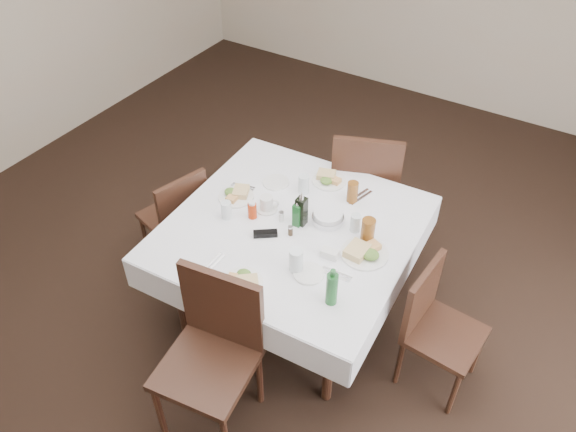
% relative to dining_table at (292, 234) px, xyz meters
% --- Properties ---
extents(ground_plane, '(7.00, 7.00, 0.00)m').
position_rel_dining_table_xyz_m(ground_plane, '(-0.11, -0.12, -0.69)').
color(ground_plane, black).
extents(room_shell, '(6.04, 7.04, 2.80)m').
position_rel_dining_table_xyz_m(room_shell, '(-0.11, -0.12, 1.02)').
color(room_shell, beige).
rests_on(room_shell, ground).
extents(dining_table, '(1.54, 1.54, 0.76)m').
position_rel_dining_table_xyz_m(dining_table, '(0.00, 0.00, 0.00)').
color(dining_table, black).
rests_on(dining_table, ground).
extents(chair_north, '(0.63, 0.63, 1.02)m').
position_rel_dining_table_xyz_m(chair_north, '(0.10, 0.86, -0.10)').
color(chair_north, black).
rests_on(chair_north, ground).
extents(chair_south, '(0.54, 0.54, 1.02)m').
position_rel_dining_table_xyz_m(chair_south, '(0.04, -0.87, -0.11)').
color(chair_south, black).
rests_on(chair_south, ground).
extents(chair_east, '(0.44, 0.44, 0.86)m').
position_rel_dining_table_xyz_m(chair_east, '(0.98, -0.02, -0.20)').
color(chair_east, black).
rests_on(chair_east, ground).
extents(chair_west, '(0.49, 0.49, 0.84)m').
position_rel_dining_table_xyz_m(chair_west, '(-0.92, -0.05, -0.21)').
color(chair_west, black).
rests_on(chair_west, ground).
extents(meal_north, '(0.23, 0.23, 0.05)m').
position_rel_dining_table_xyz_m(meal_north, '(-0.03, 0.52, 0.09)').
color(meal_north, white).
rests_on(meal_north, dining_table).
extents(meal_south, '(0.23, 0.23, 0.05)m').
position_rel_dining_table_xyz_m(meal_south, '(0.02, -0.55, 0.09)').
color(meal_south, white).
rests_on(meal_south, dining_table).
extents(meal_east, '(0.28, 0.28, 0.06)m').
position_rel_dining_table_xyz_m(meal_east, '(0.49, 0.00, 0.10)').
color(meal_east, white).
rests_on(meal_east, dining_table).
extents(meal_west, '(0.24, 0.24, 0.05)m').
position_rel_dining_table_xyz_m(meal_west, '(-0.46, 0.05, 0.09)').
color(meal_west, white).
rests_on(meal_west, dining_table).
extents(side_plate_a, '(0.18, 0.18, 0.01)m').
position_rel_dining_table_xyz_m(side_plate_a, '(-0.32, 0.31, 0.08)').
color(side_plate_a, white).
rests_on(side_plate_a, dining_table).
extents(side_plate_b, '(0.18, 0.18, 0.01)m').
position_rel_dining_table_xyz_m(side_plate_b, '(0.29, -0.30, 0.08)').
color(side_plate_b, white).
rests_on(side_plate_b, dining_table).
extents(water_n, '(0.07, 0.07, 0.13)m').
position_rel_dining_table_xyz_m(water_n, '(-0.11, 0.33, 0.14)').
color(water_n, silver).
rests_on(water_n, dining_table).
extents(water_s, '(0.08, 0.08, 0.15)m').
position_rel_dining_table_xyz_m(water_s, '(0.21, -0.31, 0.15)').
color(water_s, silver).
rests_on(water_s, dining_table).
extents(water_e, '(0.06, 0.06, 0.12)m').
position_rel_dining_table_xyz_m(water_e, '(0.35, 0.17, 0.13)').
color(water_e, silver).
rests_on(water_e, dining_table).
extents(water_w, '(0.06, 0.06, 0.12)m').
position_rel_dining_table_xyz_m(water_w, '(-0.39, -0.15, 0.13)').
color(water_w, silver).
rests_on(water_w, dining_table).
extents(iced_tea_a, '(0.07, 0.07, 0.15)m').
position_rel_dining_table_xyz_m(iced_tea_a, '(0.21, 0.41, 0.15)').
color(iced_tea_a, brown).
rests_on(iced_tea_a, dining_table).
extents(iced_tea_b, '(0.08, 0.08, 0.17)m').
position_rel_dining_table_xyz_m(iced_tea_b, '(0.46, 0.12, 0.16)').
color(iced_tea_b, brown).
rests_on(iced_tea_b, dining_table).
extents(bread_basket, '(0.20, 0.20, 0.07)m').
position_rel_dining_table_xyz_m(bread_basket, '(0.17, 0.16, 0.10)').
color(bread_basket, silver).
rests_on(bread_basket, dining_table).
extents(oil_cruet_dark, '(0.06, 0.06, 0.25)m').
position_rel_dining_table_xyz_m(oil_cruet_dark, '(0.04, 0.05, 0.18)').
color(oil_cruet_dark, black).
rests_on(oil_cruet_dark, dining_table).
extents(oil_cruet_green, '(0.05, 0.05, 0.20)m').
position_rel_dining_table_xyz_m(oil_cruet_green, '(0.02, 0.03, 0.16)').
color(oil_cruet_green, '#1B5925').
rests_on(oil_cruet_green, dining_table).
extents(ketchup_bottle, '(0.06, 0.06, 0.12)m').
position_rel_dining_table_xyz_m(ketchup_bottle, '(-0.26, -0.06, 0.13)').
color(ketchup_bottle, '#B12C09').
rests_on(ketchup_bottle, dining_table).
extents(salt_shaker, '(0.03, 0.03, 0.07)m').
position_rel_dining_table_xyz_m(salt_shaker, '(-0.08, 0.01, 0.11)').
color(salt_shaker, white).
rests_on(salt_shaker, dining_table).
extents(pepper_shaker, '(0.03, 0.03, 0.07)m').
position_rel_dining_table_xyz_m(pepper_shaker, '(0.03, -0.07, 0.11)').
color(pepper_shaker, '#3B2C1C').
rests_on(pepper_shaker, dining_table).
extents(coffee_mug, '(0.15, 0.14, 0.10)m').
position_rel_dining_table_xyz_m(coffee_mug, '(-0.22, 0.05, 0.12)').
color(coffee_mug, white).
rests_on(coffee_mug, dining_table).
extents(sunglasses, '(0.15, 0.13, 0.03)m').
position_rel_dining_table_xyz_m(sunglasses, '(-0.09, -0.16, 0.09)').
color(sunglasses, black).
rests_on(sunglasses, dining_table).
extents(green_bottle, '(0.06, 0.06, 0.24)m').
position_rel_dining_table_xyz_m(green_bottle, '(0.50, -0.41, 0.18)').
color(green_bottle, '#1B5925').
rests_on(green_bottle, dining_table).
extents(sugar_caddy, '(0.11, 0.07, 0.05)m').
position_rel_dining_table_xyz_m(sugar_caddy, '(0.33, -0.11, 0.10)').
color(sugar_caddy, white).
rests_on(sugar_caddy, dining_table).
extents(cutlery_n, '(0.10, 0.21, 0.01)m').
position_rel_dining_table_xyz_m(cutlery_n, '(0.24, 0.47, 0.08)').
color(cutlery_n, silver).
rests_on(cutlery_n, dining_table).
extents(cutlery_s, '(0.04, 0.17, 0.01)m').
position_rel_dining_table_xyz_m(cutlery_s, '(-0.22, -0.51, 0.08)').
color(cutlery_s, silver).
rests_on(cutlery_s, dining_table).
extents(cutlery_e, '(0.18, 0.05, 0.01)m').
position_rel_dining_table_xyz_m(cutlery_e, '(0.43, -0.22, 0.08)').
color(cutlery_e, silver).
rests_on(cutlery_e, dining_table).
extents(cutlery_w, '(0.17, 0.07, 0.01)m').
position_rel_dining_table_xyz_m(cutlery_w, '(-0.48, 0.16, 0.08)').
color(cutlery_w, silver).
rests_on(cutlery_w, dining_table).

